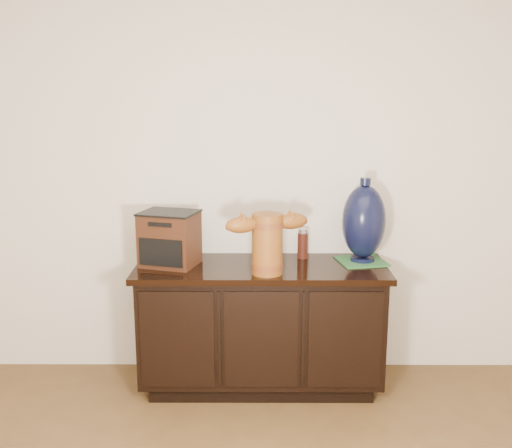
{
  "coord_description": "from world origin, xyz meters",
  "views": [
    {
      "loc": [
        -0.02,
        -1.12,
        1.74
      ],
      "look_at": [
        -0.03,
        2.18,
        1.01
      ],
      "focal_mm": 42.0,
      "sensor_mm": 36.0,
      "label": 1
    }
  ],
  "objects_px": {
    "lamp_base": "(364,222)",
    "tv_radio": "(170,239)",
    "spray_can": "(303,244)",
    "terracotta_vessel": "(267,240)",
    "sideboard": "(261,325)"
  },
  "relations": [
    {
      "from": "sideboard",
      "to": "tv_radio",
      "type": "xyz_separation_m",
      "value": [
        -0.53,
        0.01,
        0.53
      ]
    },
    {
      "from": "sideboard",
      "to": "terracotta_vessel",
      "type": "xyz_separation_m",
      "value": [
        0.03,
        -0.16,
        0.56
      ]
    },
    {
      "from": "lamp_base",
      "to": "tv_radio",
      "type": "bearing_deg",
      "value": -176.6
    },
    {
      "from": "sideboard",
      "to": "terracotta_vessel",
      "type": "relative_size",
      "value": 3.06
    },
    {
      "from": "tv_radio",
      "to": "spray_can",
      "type": "xyz_separation_m",
      "value": [
        0.78,
        0.15,
        -0.07
      ]
    },
    {
      "from": "lamp_base",
      "to": "spray_can",
      "type": "distance_m",
      "value": 0.39
    },
    {
      "from": "terracotta_vessel",
      "to": "spray_can",
      "type": "bearing_deg",
      "value": 36.02
    },
    {
      "from": "sideboard",
      "to": "tv_radio",
      "type": "relative_size",
      "value": 3.9
    },
    {
      "from": "tv_radio",
      "to": "lamp_base",
      "type": "height_order",
      "value": "lamp_base"
    },
    {
      "from": "terracotta_vessel",
      "to": "spray_can",
      "type": "xyz_separation_m",
      "value": [
        0.22,
        0.32,
        -0.1
      ]
    },
    {
      "from": "sideboard",
      "to": "tv_radio",
      "type": "bearing_deg",
      "value": 178.38
    },
    {
      "from": "lamp_base",
      "to": "spray_can",
      "type": "relative_size",
      "value": 2.71
    },
    {
      "from": "terracotta_vessel",
      "to": "lamp_base",
      "type": "distance_m",
      "value": 0.62
    },
    {
      "from": "sideboard",
      "to": "tv_radio",
      "type": "distance_m",
      "value": 0.75
    },
    {
      "from": "terracotta_vessel",
      "to": "lamp_base",
      "type": "xyz_separation_m",
      "value": [
        0.57,
        0.24,
        0.05
      ]
    }
  ]
}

